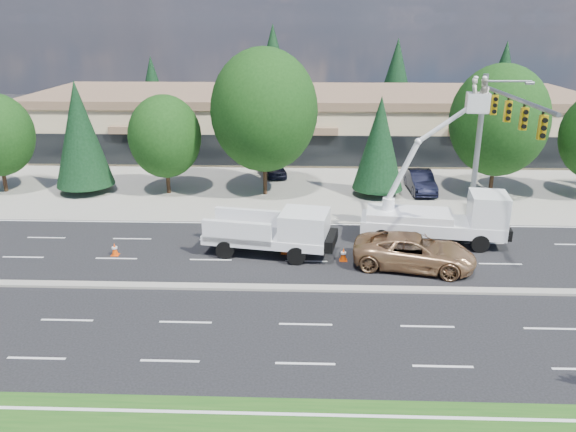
{
  "coord_description": "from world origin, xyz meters",
  "views": [
    {
      "loc": [
        -0.02,
        -23.56,
        11.93
      ],
      "look_at": [
        -0.96,
        3.46,
        2.4
      ],
      "focal_mm": 35.0,
      "sensor_mm": 36.0,
      "label": 1
    }
  ],
  "objects_px": {
    "signal_mast": "(492,133)",
    "utility_pickup": "(275,236)",
    "minivan": "(414,252)",
    "bucket_truck": "(445,210)"
  },
  "relations": [
    {
      "from": "signal_mast",
      "to": "utility_pickup",
      "type": "distance_m",
      "value": 13.06
    },
    {
      "from": "bucket_truck",
      "to": "minivan",
      "type": "distance_m",
      "value": 4.21
    },
    {
      "from": "bucket_truck",
      "to": "signal_mast",
      "type": "bearing_deg",
      "value": 29.42
    },
    {
      "from": "utility_pickup",
      "to": "minivan",
      "type": "xyz_separation_m",
      "value": [
        7.11,
        -1.43,
        -0.19
      ]
    },
    {
      "from": "signal_mast",
      "to": "minivan",
      "type": "relative_size",
      "value": 1.67
    },
    {
      "from": "signal_mast",
      "to": "bucket_truck",
      "type": "bearing_deg",
      "value": -158.61
    },
    {
      "from": "signal_mast",
      "to": "minivan",
      "type": "height_order",
      "value": "signal_mast"
    },
    {
      "from": "signal_mast",
      "to": "minivan",
      "type": "distance_m",
      "value": 8.2
    },
    {
      "from": "utility_pickup",
      "to": "bucket_truck",
      "type": "relative_size",
      "value": 0.74
    },
    {
      "from": "signal_mast",
      "to": "utility_pickup",
      "type": "height_order",
      "value": "signal_mast"
    }
  ]
}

